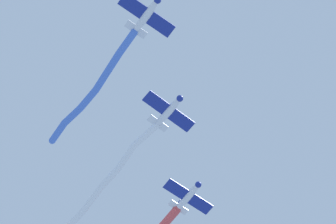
{
  "coord_description": "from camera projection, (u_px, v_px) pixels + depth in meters",
  "views": [
    {
      "loc": [
        8.93,
        5.22,
        2.82
      ],
      "look_at": [
        -15.39,
        -15.23,
        71.35
      ],
      "focal_mm": 79.02,
      "sensor_mm": 36.0,
      "label": 1
    }
  ],
  "objects": [
    {
      "name": "airplane_left_wing",
      "position": [
        147.0,
        15.0,
        70.96
      ],
      "size": [
        6.04,
        4.6,
        1.49
      ],
      "rotation": [
        0.0,
        0.0,
        1.32
      ],
      "color": "silver"
    },
    {
      "name": "smoke_trail_left_wing",
      "position": [
        93.0,
        90.0,
        75.19
      ],
      "size": [
        4.81,
        15.85,
        2.76
      ],
      "color": "#4C75DB"
    },
    {
      "name": "airplane_right_wing",
      "position": [
        169.0,
        111.0,
        75.52
      ],
      "size": [
        6.04,
        4.58,
        1.49
      ],
      "rotation": [
        0.0,
        0.0,
        1.37
      ],
      "color": "silver"
    },
    {
      "name": "smoke_trail_right_wing",
      "position": [
        85.0,
        210.0,
        79.84
      ],
      "size": [
        6.36,
        25.06,
        2.45
      ],
      "color": "white"
    },
    {
      "name": "airplane_slot",
      "position": [
        188.0,
        196.0,
        80.07
      ],
      "size": [
        6.04,
        4.6,
        1.49
      ],
      "rotation": [
        0.0,
        0.0,
        1.33
      ],
      "color": "silver"
    }
  ]
}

